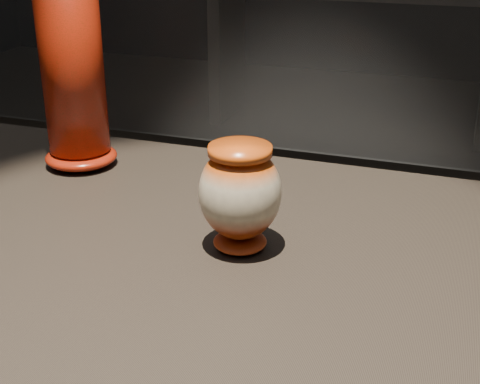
% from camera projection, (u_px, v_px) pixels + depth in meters
% --- Properties ---
extents(display_plinth, '(2.00, 0.80, 0.90)m').
position_uv_depth(display_plinth, '(148.00, 372.00, 1.15)').
color(display_plinth, black).
rests_on(display_plinth, ground).
extents(main_vase, '(0.14, 0.14, 0.16)m').
position_uv_depth(main_vase, '(240.00, 194.00, 0.96)').
color(main_vase, maroon).
rests_on(main_vase, display_plinth).
extents(tall_vase, '(0.18, 0.18, 0.44)m').
position_uv_depth(tall_vase, '(71.00, 57.00, 1.23)').
color(tall_vase, '#B2190B').
rests_on(tall_vase, display_plinth).
extents(back_shelf, '(2.00, 0.60, 0.90)m').
position_uv_depth(back_shelf, '(353.00, 30.00, 4.21)').
color(back_shelf, black).
rests_on(back_shelf, ground).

